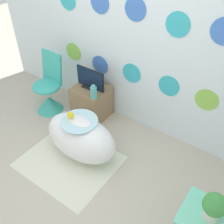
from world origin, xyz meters
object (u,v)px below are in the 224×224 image
at_px(bathtub, 81,137).
at_px(tv, 90,80).
at_px(chair, 49,94).
at_px(vase, 94,92).
at_px(potted_plant_left, 214,206).

relative_size(bathtub, tv, 2.10).
distance_m(bathtub, chair, 1.05).
height_order(vase, potted_plant_left, potted_plant_left).
bearing_deg(chair, vase, 8.14).
bearing_deg(tv, bathtub, -60.45).
distance_m(bathtub, potted_plant_left, 1.67).
relative_size(bathtub, potted_plant_left, 3.57).
xyz_separation_m(vase, potted_plant_left, (1.79, -0.82, 0.17)).
xyz_separation_m(chair, potted_plant_left, (2.55, -0.71, 0.44)).
xyz_separation_m(bathtub, vase, (-0.21, 0.52, 0.27)).
bearing_deg(tv, chair, -155.91).
bearing_deg(vase, bathtub, -68.34).
relative_size(tv, vase, 2.35).
xyz_separation_m(chair, vase, (0.76, 0.11, 0.27)).
distance_m(bathtub, vase, 0.62).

